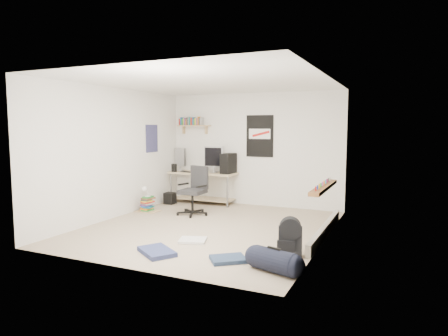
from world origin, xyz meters
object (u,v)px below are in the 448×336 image
at_px(backpack, 290,241).
at_px(duffel_bag, 274,261).
at_px(desk, 204,187).
at_px(book_stack, 148,204).
at_px(office_chair, 192,191).

bearing_deg(backpack, duffel_bag, -106.75).
relative_size(desk, duffel_bag, 2.79).
distance_m(duffel_bag, book_stack, 4.13).
relative_size(backpack, book_stack, 0.94).
height_order(office_chair, book_stack, office_chair).
bearing_deg(duffel_bag, office_chair, 152.96).
xyz_separation_m(desk, backpack, (2.82, -2.92, -0.16)).
height_order(backpack, book_stack, backpack).
bearing_deg(book_stack, office_chair, 6.49).
height_order(duffel_bag, book_stack, duffel_bag).
bearing_deg(backpack, desk, 118.33).
bearing_deg(desk, backpack, -32.18).
bearing_deg(office_chair, book_stack, -158.78).
relative_size(office_chair, backpack, 2.32).
xyz_separation_m(backpack, duffel_bag, (-0.01, -0.69, -0.06)).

